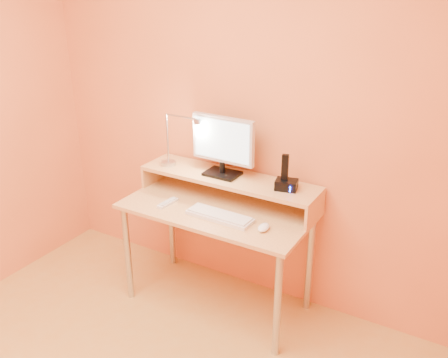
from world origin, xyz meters
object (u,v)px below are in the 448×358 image
Objects in this scene: keyboard at (220,217)px; remote_control at (168,203)px; lamp_base at (169,163)px; phone_dock at (286,185)px; mouse at (264,227)px; monitor_panel at (223,139)px.

keyboard is 2.58× the size of remote_control.
keyboard is at bearing -23.27° from lamp_base.
phone_dock reaches higher than keyboard.
keyboard is at bearing 175.88° from mouse.
mouse reaches higher than remote_control.
monitor_panel is 1.04× the size of keyboard.
remote_control is (0.16, -0.24, -0.16)m from lamp_base.
monitor_panel is at bearing 166.15° from phone_dock.
phone_dock is 0.77m from remote_control.
monitor_panel is 0.49m from keyboard.
phone_dock is at bearing 82.07° from mouse.
keyboard is 3.99× the size of mouse.
mouse is at bearing 1.66° from keyboard.
remote_control is (-0.38, -0.00, -0.00)m from keyboard.
keyboard is (0.14, -0.27, -0.39)m from monitor_panel.
remote_control is at bearing -56.34° from lamp_base.
phone_dock reaches higher than remote_control.
mouse is at bearing -30.85° from monitor_panel.
mouse is (0.29, -0.00, 0.01)m from keyboard.
lamp_base is at bearing 160.38° from mouse.
monitor_panel reaches higher than keyboard.
lamp_base is at bearing 158.50° from keyboard.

